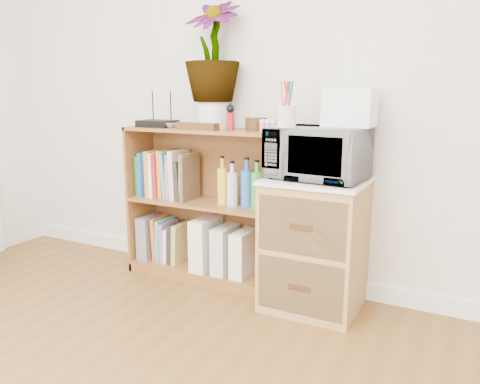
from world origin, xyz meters
The scene contains 21 objects.
skirting_board centered at (0.00, 2.24, 0.05)m, with size 4.00×0.02×0.10m, color white.
bookshelf centered at (-0.35, 2.10, 0.47)m, with size 1.00×0.30×0.95m, color brown.
wicker_unit centered at (0.40, 2.02, 0.35)m, with size 0.50×0.45×0.70m, color #9E7542.
microwave centered at (0.40, 2.02, 0.86)m, with size 0.49×0.33×0.27m, color white.
pen_cup centered at (0.27, 1.90, 1.05)m, with size 0.10×0.10×0.11m, color silver.
small_appliance centered at (0.54, 2.11, 1.09)m, with size 0.25×0.21×0.20m, color white.
router centered at (-0.67, 2.08, 0.97)m, with size 0.23×0.16×0.04m, color black.
white_bowl centered at (-0.58, 2.07, 0.97)m, with size 0.13×0.13×0.03m, color silver.
plant_pot centered at (-0.29, 2.12, 1.03)m, with size 0.19×0.19×0.16m, color silver.
potted_plant centered at (-0.29, 2.12, 1.40)m, with size 0.32×0.32×0.57m, color #3F7E32.
trinket_box centered at (-0.32, 2.00, 0.97)m, with size 0.26×0.07×0.04m, color #3B2310.
kokeshi_doll centered at (-0.14, 2.06, 1.00)m, with size 0.04×0.04×0.10m, color maroon.
wooden_bowl centered at (0.00, 2.11, 0.99)m, with size 0.12×0.12×0.07m, color #35210E.
paint_jars centered at (0.12, 2.01, 0.98)m, with size 0.12×0.04×0.06m, color #CA707E.
file_box centered at (-0.77, 2.10, 0.21)m, with size 0.08×0.23×0.28m, color slate.
magazine_holder_left centered at (-0.33, 2.09, 0.23)m, with size 0.10×0.26×0.33m, color white.
magazine_holder_mid centered at (-0.19, 2.09, 0.21)m, with size 0.09×0.23×0.29m, color silver.
magazine_holder_right centered at (-0.07, 2.09, 0.21)m, with size 0.09×0.22×0.28m, color white.
cookbooks centered at (-0.62, 2.10, 0.64)m, with size 0.38×0.20×0.31m.
liquor_bottles centered at (0.00, 2.10, 0.64)m, with size 0.46×0.07×0.30m.
lower_books centered at (-0.61, 2.10, 0.20)m, with size 0.20×0.19×0.29m.
Camera 1 is at (1.15, -0.31, 1.17)m, focal length 35.00 mm.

